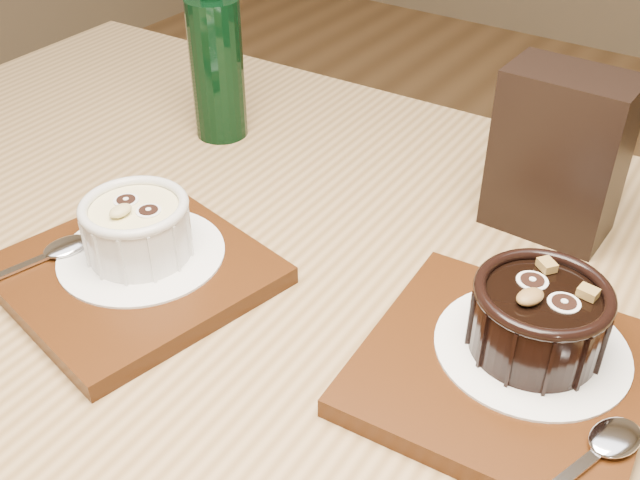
# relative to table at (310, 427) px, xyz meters

# --- Properties ---
(table) EXTENTS (1.23, 0.84, 0.75)m
(table) POSITION_rel_table_xyz_m (0.00, 0.00, 0.00)
(table) COLOR olive
(table) RESTS_ON ground
(tray_left) EXTENTS (0.21, 0.21, 0.01)m
(tray_left) POSITION_rel_table_xyz_m (-0.15, -0.02, 0.10)
(tray_left) COLOR #421F0B
(tray_left) RESTS_ON table
(doily_left) EXTENTS (0.13, 0.13, 0.00)m
(doily_left) POSITION_rel_table_xyz_m (-0.16, -0.01, 0.11)
(doily_left) COLOR white
(doily_left) RESTS_ON tray_left
(ramekin_white) EXTENTS (0.08, 0.08, 0.05)m
(ramekin_white) POSITION_rel_table_xyz_m (-0.16, -0.01, 0.13)
(ramekin_white) COLOR silver
(ramekin_white) RESTS_ON doily_left
(spoon_left) EXTENTS (0.06, 0.14, 0.01)m
(spoon_left) POSITION_rel_table_xyz_m (-0.22, -0.07, 0.11)
(spoon_left) COLOR white
(spoon_left) RESTS_ON tray_left
(tray_right) EXTENTS (0.19, 0.19, 0.01)m
(tray_right) POSITION_rel_table_xyz_m (0.13, 0.04, 0.10)
(tray_right) COLOR #421F0B
(tray_right) RESTS_ON table
(doily_right) EXTENTS (0.13, 0.13, 0.00)m
(doily_right) POSITION_rel_table_xyz_m (0.14, 0.07, 0.11)
(doily_right) COLOR white
(doily_right) RESTS_ON tray_right
(ramekin_dark) EXTENTS (0.09, 0.09, 0.05)m
(ramekin_dark) POSITION_rel_table_xyz_m (0.14, 0.07, 0.14)
(ramekin_dark) COLOR black
(ramekin_dark) RESTS_ON doily_right
(spoon_right) EXTENTS (0.07, 0.14, 0.01)m
(spoon_right) POSITION_rel_table_xyz_m (0.19, -0.01, 0.11)
(spoon_right) COLOR white
(spoon_right) RESTS_ON tray_right
(condiment_stand) EXTENTS (0.10, 0.06, 0.14)m
(condiment_stand) POSITION_rel_table_xyz_m (0.08, 0.23, 0.16)
(condiment_stand) COLOR black
(condiment_stand) RESTS_ON table
(green_bottle) EXTENTS (0.05, 0.05, 0.20)m
(green_bottle) POSITION_rel_table_xyz_m (-0.26, 0.21, 0.17)
(green_bottle) COLOR black
(green_bottle) RESTS_ON table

